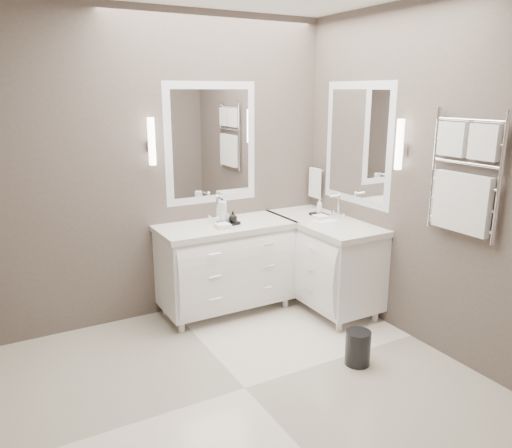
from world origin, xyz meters
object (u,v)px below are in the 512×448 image
vanity_back (226,262)px  vanity_right (323,257)px  towel_ladder (464,182)px  waste_bin (358,348)px

vanity_back → vanity_right: bearing=-20.4°
vanity_back → towel_ladder: (1.10, -1.63, 0.91)m
towel_ladder → waste_bin: (-0.65, 0.27, -1.26)m
vanity_back → vanity_right: (0.88, -0.33, 0.00)m
vanity_back → vanity_right: 0.93m
vanity_right → waste_bin: 1.17m
waste_bin → towel_ladder: bearing=-22.6°
towel_ladder → waste_bin: size_ratio=3.37×
vanity_back → waste_bin: 1.47m
towel_ladder → waste_bin: 1.44m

